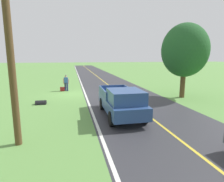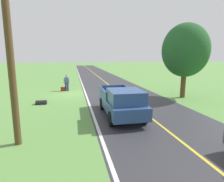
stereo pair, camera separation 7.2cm
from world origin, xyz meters
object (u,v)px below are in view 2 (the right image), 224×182
hitchhiker_walking (67,82)px  suitcase_carried (63,89)px  pickup_truck_passing (122,101)px  tree_far_side_near (185,50)px  utility_pole_roadside (10,52)px

hitchhiker_walking → suitcase_carried: size_ratio=3.80×
pickup_truck_passing → tree_far_side_near: (-6.83, -4.37, 3.21)m
hitchhiker_walking → pickup_truck_passing: 10.55m
pickup_truck_passing → hitchhiker_walking: bearing=-70.4°
suitcase_carried → utility_pole_roadside: utility_pole_roadside is taller
hitchhiker_walking → pickup_truck_passing: pickup_truck_passing is taller
suitcase_carried → pickup_truck_passing: size_ratio=0.09×
pickup_truck_passing → tree_far_side_near: 8.73m
hitchhiker_walking → suitcase_carried: hitchhiker_walking is taller
suitcase_carried → pickup_truck_passing: 10.66m
hitchhiker_walking → tree_far_side_near: size_ratio=0.27×
pickup_truck_passing → utility_pole_roadside: utility_pole_roadside is taller
suitcase_carried → pickup_truck_passing: (-3.96, 9.87, 0.75)m
pickup_truck_passing → utility_pole_roadside: (5.24, 2.72, 2.87)m
suitcase_carried → utility_pole_roadside: 13.16m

